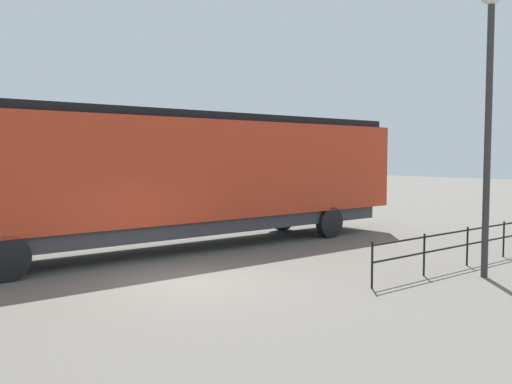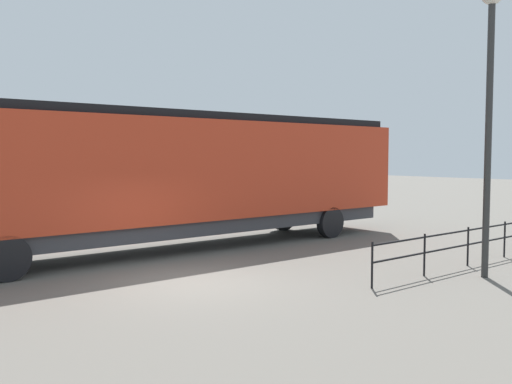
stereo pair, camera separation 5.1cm
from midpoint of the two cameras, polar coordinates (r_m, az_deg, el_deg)
The scene contains 4 objects.
ground_plane at distance 13.13m, azimuth -6.88°, elevation -9.23°, with size 120.00×120.00×0.00m, color #666059.
locomotive at distance 17.79m, azimuth -6.36°, elevation 1.92°, with size 2.83×17.16×4.26m.
lamp_post at distance 14.56m, azimuth 22.74°, elevation 11.35°, with size 0.54×0.54×7.02m.
platform_fence at distance 17.66m, azimuth 24.00°, elevation -3.91°, with size 0.05×12.00×1.04m.
Camera 1 is at (10.78, -6.89, 2.95)m, focal length 39.01 mm.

